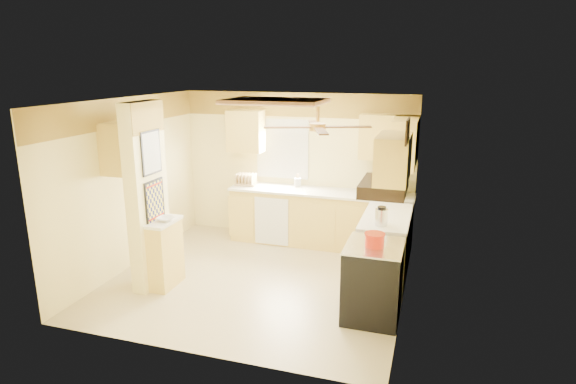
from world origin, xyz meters
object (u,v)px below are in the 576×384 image
(stove, at_px, (373,281))
(kettle, at_px, (381,217))
(dutch_oven, at_px, (375,240))
(bowl, at_px, (166,219))
(microwave, at_px, (384,186))

(stove, relative_size, kettle, 3.64)
(stove, xyz_separation_m, kettle, (-0.01, 0.66, 0.60))
(dutch_oven, distance_m, kettle, 0.71)
(bowl, bearing_deg, stove, 0.19)
(bowl, distance_m, kettle, 2.83)
(microwave, distance_m, bowl, 3.41)
(bowl, bearing_deg, microwave, 39.81)
(microwave, bearing_deg, bowl, 40.89)
(dutch_oven, bearing_deg, microwave, 93.64)
(kettle, bearing_deg, dutch_oven, -89.27)
(microwave, distance_m, dutch_oven, 2.22)
(stove, distance_m, microwave, 2.27)
(stove, distance_m, dutch_oven, 0.54)
(bowl, distance_m, dutch_oven, 2.76)
(dutch_oven, bearing_deg, bowl, 179.27)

